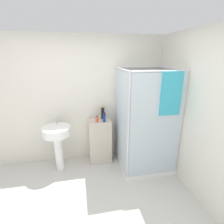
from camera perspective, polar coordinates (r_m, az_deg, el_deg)
wall_back at (r=3.54m, az=-10.43°, el=3.54°), size 6.40×0.06×2.50m
wall_right at (r=2.60m, az=31.71°, el=-4.41°), size 0.06×6.40×2.50m
shower_enclosure at (r=3.47m, az=10.00°, el=-10.14°), size 0.96×0.99×1.91m
vanity_cabinet at (r=3.65m, az=-3.97°, el=-9.26°), size 0.44×0.38×0.90m
sink at (r=3.40m, az=-17.45°, el=-7.96°), size 0.51×0.51×1.01m
soap_dispenser at (r=3.36m, az=-4.91°, el=-2.35°), size 0.06×0.06×0.13m
shampoo_bottle_tall_black at (r=3.50m, az=-3.03°, el=-0.19°), size 0.07×0.07×0.26m
shampoo_bottle_blue at (r=3.35m, az=-2.53°, el=-1.76°), size 0.05×0.05×0.18m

